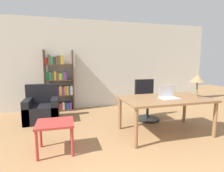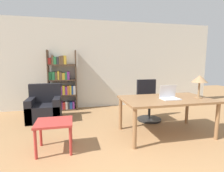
# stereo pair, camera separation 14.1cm
# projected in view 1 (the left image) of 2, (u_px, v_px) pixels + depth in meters

# --- Properties ---
(wall_back) EXTENTS (8.00, 0.06, 2.70)m
(wall_back) POSITION_uv_depth(u_px,v_px,m) (93.00, 65.00, 5.47)
(wall_back) COLOR silver
(wall_back) RESTS_ON ground_plane
(desk) EXTENTS (1.74, 1.00, 0.73)m
(desk) POSITION_uv_depth(u_px,v_px,m) (165.00, 102.00, 3.49)
(desk) COLOR olive
(desk) RESTS_ON ground_plane
(laptop) EXTENTS (0.34, 0.25, 0.26)m
(laptop) POSITION_uv_depth(u_px,v_px,m) (169.00, 95.00, 3.42)
(laptop) COLOR silver
(laptop) RESTS_ON desk
(table_lamp) EXTENTS (0.31, 0.31, 0.45)m
(table_lamp) POSITION_uv_depth(u_px,v_px,m) (198.00, 79.00, 3.50)
(table_lamp) COLOR olive
(table_lamp) RESTS_ON desk
(office_chair) EXTENTS (0.59, 0.59, 1.00)m
(office_chair) POSITION_uv_depth(u_px,v_px,m) (146.00, 102.00, 4.40)
(office_chair) COLOR black
(office_chair) RESTS_ON ground_plane
(side_table_blue) EXTENTS (0.58, 0.51, 0.49)m
(side_table_blue) POSITION_uv_depth(u_px,v_px,m) (55.00, 127.00, 2.78)
(side_table_blue) COLOR #B2332D
(side_table_blue) RESTS_ON ground_plane
(armchair) EXTENTS (0.78, 0.69, 0.89)m
(armchair) POSITION_uv_depth(u_px,v_px,m) (42.00, 109.00, 4.27)
(armchair) COLOR black
(armchair) RESTS_ON ground_plane
(bookshelf) EXTENTS (0.82, 0.28, 1.78)m
(bookshelf) POSITION_uv_depth(u_px,v_px,m) (59.00, 85.00, 5.10)
(bookshelf) COLOR #4C3828
(bookshelf) RESTS_ON ground_plane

